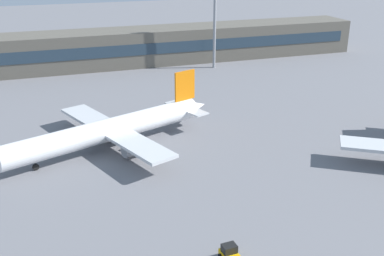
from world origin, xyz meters
name	(u,v)px	position (x,y,z in m)	size (l,w,h in m)	color
ground_plane	(235,140)	(0.00, 40.00, 0.00)	(400.00, 400.00, 0.00)	slate
terminal_building	(150,46)	(0.00, 95.58, 4.50)	(115.75, 12.13, 9.00)	#5B564C
airplane_mid	(106,131)	(-19.97, 43.16, 2.98)	(37.93, 27.16, 9.76)	white
floodlight_tower_west	(215,13)	(14.21, 85.27, 13.65)	(3.20, 0.80, 23.34)	gray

